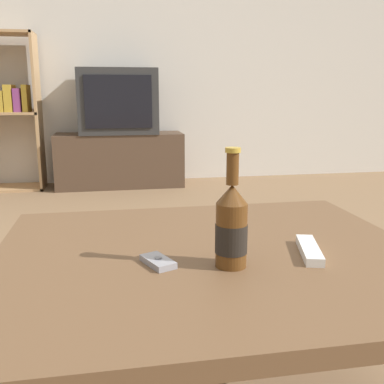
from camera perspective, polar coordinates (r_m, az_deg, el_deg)
name	(u,v)px	position (r m, az deg, el deg)	size (l,w,h in m)	color
back_wall	(133,28)	(4.05, -7.55, 19.96)	(8.00, 0.05, 2.60)	beige
coffee_table	(211,273)	(1.09, 2.39, -10.27)	(1.01, 0.86, 0.41)	brown
tv_stand	(120,160)	(3.79, -9.14, 4.04)	(1.04, 0.36, 0.44)	#4C3828
television	(118,101)	(3.75, -9.39, 11.29)	(0.63, 0.39, 0.52)	#2D2D2D
bookshelf	(8,108)	(3.87, -22.32, 9.82)	(0.46, 0.30, 1.22)	tan
beer_bottle	(231,226)	(0.96, 5.03, -4.38)	(0.07, 0.07, 0.26)	#563314
cell_phone	(158,262)	(1.00, -4.35, -8.80)	(0.08, 0.10, 0.02)	gray
remote_control	(309,250)	(1.09, 14.69, -7.13)	(0.08, 0.17, 0.02)	white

